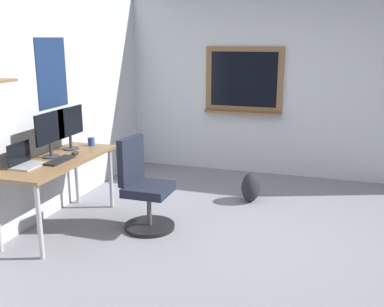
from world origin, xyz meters
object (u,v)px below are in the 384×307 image
at_px(office_chair, 143,190).
at_px(computer_mouse, 75,153).
at_px(backpack, 251,187).
at_px(monitor_primary, 50,131).
at_px(keyboard, 60,160).
at_px(coffee_mug, 91,141).
at_px(desk, 58,166).
at_px(monitor_secondary, 70,125).
at_px(laptop, 25,161).

distance_m(office_chair, computer_mouse, 0.82).
relative_size(office_chair, backpack, 2.67).
bearing_deg(backpack, computer_mouse, 124.74).
xyz_separation_m(monitor_primary, keyboard, (-0.11, -0.16, -0.26)).
bearing_deg(backpack, coffee_mug, 113.32).
xyz_separation_m(monitor_primary, coffee_mug, (0.58, -0.11, -0.22)).
distance_m(desk, monitor_secondary, 0.54).
xyz_separation_m(laptop, computer_mouse, (0.53, -0.21, -0.04)).
height_order(desk, office_chair, office_chair).
bearing_deg(monitor_secondary, coffee_mug, -26.66).
distance_m(desk, backpack, 2.25).
distance_m(keyboard, coffee_mug, 0.70).
bearing_deg(monitor_secondary, keyboard, -160.86).
relative_size(office_chair, computer_mouse, 9.13).
height_order(coffee_mug, backpack, coffee_mug).
bearing_deg(laptop, keyboard, -39.89).
bearing_deg(keyboard, laptop, 140.11).
bearing_deg(desk, office_chair, -72.90).
bearing_deg(coffee_mug, laptop, 170.34).
distance_m(office_chair, coffee_mug, 0.95).
height_order(keyboard, computer_mouse, computer_mouse).
bearing_deg(keyboard, monitor_secondary, 19.14).
distance_m(keyboard, computer_mouse, 0.28).
bearing_deg(monitor_primary, laptop, 172.38).
relative_size(office_chair, laptop, 3.06).
height_order(office_chair, monitor_primary, monitor_primary).
relative_size(desk, office_chair, 1.52).
height_order(monitor_secondary, backpack, monitor_secondary).
bearing_deg(computer_mouse, keyboard, 180.00).
bearing_deg(office_chair, monitor_secondary, 80.88).
distance_m(monitor_secondary, backpack, 2.21).
distance_m(coffee_mug, backpack, 1.95).
bearing_deg(coffee_mug, monitor_secondary, 153.34).
relative_size(monitor_secondary, backpack, 1.31).
bearing_deg(coffee_mug, computer_mouse, -173.09).
xyz_separation_m(office_chair, monitor_primary, (-0.21, 0.91, 0.60)).
bearing_deg(laptop, computer_mouse, -21.61).
height_order(monitor_primary, computer_mouse, monitor_primary).
relative_size(desk, computer_mouse, 13.86).
relative_size(monitor_primary, keyboard, 1.25).
height_order(office_chair, laptop, laptop).
relative_size(keyboard, coffee_mug, 4.02).
distance_m(monitor_primary, computer_mouse, 0.35).
bearing_deg(keyboard, desk, 44.71).
bearing_deg(desk, coffee_mug, -1.97).
relative_size(desk, monitor_secondary, 3.11).
xyz_separation_m(laptop, monitor_primary, (0.36, -0.05, 0.22)).
relative_size(monitor_secondary, computer_mouse, 4.46).
bearing_deg(coffee_mug, monitor_primary, 169.10).
height_order(laptop, coffee_mug, laptop).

